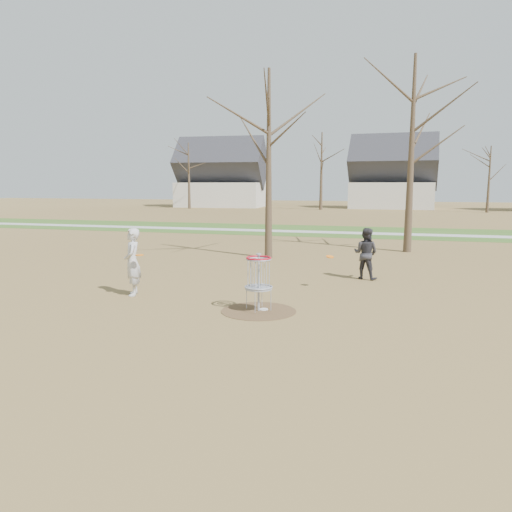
{
  "coord_description": "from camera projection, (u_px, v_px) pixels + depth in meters",
  "views": [
    {
      "loc": [
        3.17,
        -11.13,
        3.0
      ],
      "look_at": [
        -0.5,
        1.5,
        1.1
      ],
      "focal_mm": 35.0,
      "sensor_mm": 36.0,
      "label": 1
    }
  ],
  "objects": [
    {
      "name": "houses_row",
      "position": [
        412.0,
        180.0,
        60.14
      ],
      "size": [
        56.51,
        10.01,
        7.26
      ],
      "color": "silver",
      "rests_on": "ground"
    },
    {
      "name": "ground",
      "position": [
        259.0,
        311.0,
        11.88
      ],
      "size": [
        160.0,
        160.0,
        0.0
      ],
      "primitive_type": "plane",
      "color": "brown",
      "rests_on": "ground"
    },
    {
      "name": "dirt_circle",
      "position": [
        259.0,
        311.0,
        11.88
      ],
      "size": [
        1.8,
        1.8,
        0.01
      ],
      "primitive_type": "cylinder",
      "color": "#47331E",
      "rests_on": "ground"
    },
    {
      "name": "player_standing",
      "position": [
        132.0,
        262.0,
        13.46
      ],
      "size": [
        0.69,
        0.79,
        1.83
      ],
      "primitive_type": "imported",
      "rotation": [
        0.0,
        0.0,
        -1.11
      ],
      "color": "silver",
      "rests_on": "ground"
    },
    {
      "name": "player_throwing",
      "position": [
        366.0,
        254.0,
        15.81
      ],
      "size": [
        0.93,
        0.81,
        1.64
      ],
      "primitive_type": "imported",
      "rotation": [
        0.0,
        0.0,
        2.87
      ],
      "color": "#2E2C31",
      "rests_on": "ground"
    },
    {
      "name": "bare_trees",
      "position": [
        387.0,
        158.0,
        44.64
      ],
      "size": [
        52.62,
        44.98,
        9.0
      ],
      "color": "#382B1E",
      "rests_on": "ground"
    },
    {
      "name": "disc_golf_basket",
      "position": [
        259.0,
        273.0,
        11.75
      ],
      "size": [
        0.64,
        0.64,
        1.35
      ],
      "color": "#9EA3AD",
      "rests_on": "ground"
    },
    {
      "name": "discs_in_play",
      "position": [
        243.0,
        256.0,
        13.71
      ],
      "size": [
        4.88,
        2.8,
        0.27
      ],
      "color": "orange",
      "rests_on": "ground"
    },
    {
      "name": "green_band",
      "position": [
        349.0,
        231.0,
        31.84
      ],
      "size": [
        160.0,
        8.0,
        0.01
      ],
      "primitive_type": "cube",
      "color": "#2D5119",
      "rests_on": "ground"
    },
    {
      "name": "disc_grounded",
      "position": [
        263.0,
        309.0,
        11.97
      ],
      "size": [
        0.22,
        0.22,
        0.02
      ],
      "primitive_type": "cylinder",
      "color": "white",
      "rests_on": "dirt_circle"
    },
    {
      "name": "footpath",
      "position": [
        347.0,
        233.0,
        30.89
      ],
      "size": [
        160.0,
        1.5,
        0.01
      ],
      "primitive_type": "cube",
      "color": "#9E9E99",
      "rests_on": "green_band"
    }
  ]
}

